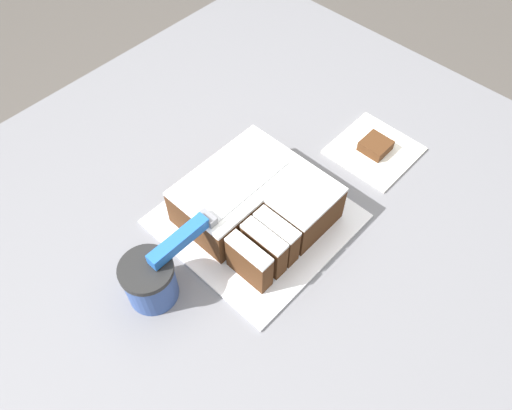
{
  "coord_description": "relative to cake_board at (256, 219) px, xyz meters",
  "views": [
    {
      "loc": [
        -0.33,
        -0.4,
        1.67
      ],
      "look_at": [
        0.06,
        -0.04,
        0.94
      ],
      "focal_mm": 35.0,
      "sensor_mm": 36.0,
      "label": 1
    }
  ],
  "objects": [
    {
      "name": "ground_plane",
      "position": [
        -0.06,
        0.04,
        -0.89
      ],
      "size": [
        8.0,
        8.0,
        0.0
      ],
      "primitive_type": "plane",
      "color": "#4C4742"
    },
    {
      "name": "countertop",
      "position": [
        -0.06,
        0.04,
        -0.45
      ],
      "size": [
        1.4,
        1.1,
        0.89
      ],
      "color": "slate",
      "rests_on": "ground_plane"
    },
    {
      "name": "cake_board",
      "position": [
        0.0,
        0.0,
        0.0
      ],
      "size": [
        0.31,
        0.31,
        0.01
      ],
      "color": "silver",
      "rests_on": "countertop"
    },
    {
      "name": "cake",
      "position": [
        0.0,
        0.0,
        0.05
      ],
      "size": [
        0.23,
        0.23,
        0.08
      ],
      "color": "#472814",
      "rests_on": "cake_board"
    },
    {
      "name": "knife",
      "position": [
        -0.13,
        0.01,
        0.1
      ],
      "size": [
        0.31,
        0.03,
        0.02
      ],
      "rotation": [
        0.0,
        0.0,
        -0.0
      ],
      "color": "silver",
      "rests_on": "cake"
    },
    {
      "name": "coffee_cup",
      "position": [
        -0.23,
        0.02,
        0.04
      ],
      "size": [
        0.09,
        0.09,
        0.09
      ],
      "color": "#334C8C",
      "rests_on": "countertop"
    },
    {
      "name": "paper_napkin",
      "position": [
        0.3,
        -0.06,
        0.0
      ],
      "size": [
        0.16,
        0.16,
        0.01
      ],
      "color": "white",
      "rests_on": "countertop"
    },
    {
      "name": "brownie",
      "position": [
        0.3,
        -0.06,
        0.01
      ],
      "size": [
        0.05,
        0.05,
        0.02
      ],
      "color": "#472814",
      "rests_on": "paper_napkin"
    }
  ]
}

